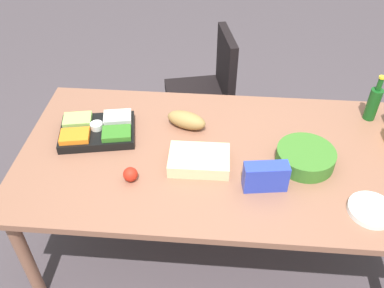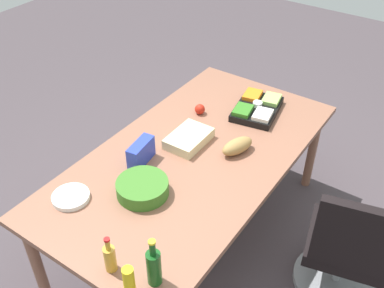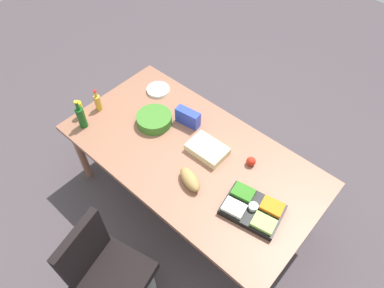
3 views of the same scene
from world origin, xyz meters
The scene contains 13 objects.
ground_plane centered at (0.00, 0.00, 0.00)m, with size 10.00×10.00×0.00m, color #473E43.
conference_table centered at (0.00, 0.00, 0.70)m, with size 2.19×1.15×0.76m.
office_chair centered at (-0.13, 1.06, 0.36)m, with size 0.58×0.58×0.94m.
apple_red centered at (-0.44, -0.24, 0.80)m, with size 0.08×0.08×0.08m, color red.
bread_loaf centered at (-0.19, 0.22, 0.81)m, with size 0.24×0.11×0.10m, color #9F7943.
salad_bowl centered at (0.47, -0.04, 0.81)m, with size 0.31×0.31×0.09m, color #397225.
chip_bag_blue centered at (0.24, -0.23, 0.84)m, with size 0.22×0.08×0.15m, color #293DBA.
mustard_bottle centered at (1.02, 0.34, 0.84)m, with size 0.06×0.06×0.16m, color yellow.
sheet_cake centered at (-0.09, -0.10, 0.80)m, with size 0.32×0.22×0.07m, color beige.
veggie_tray centered at (-0.69, 0.10, 0.80)m, with size 0.47×0.37×0.09m.
dressing_bottle centered at (0.97, 0.18, 0.85)m, with size 0.07×0.07×0.22m.
paper_plate_stack centered at (0.74, -0.36, 0.78)m, with size 0.22×0.22×0.03m, color white.
wine_bottle centered at (0.91, 0.40, 0.88)m, with size 0.09×0.09×0.29m.
Camera 2 is at (1.89, 1.29, 2.62)m, focal length 41.86 mm.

